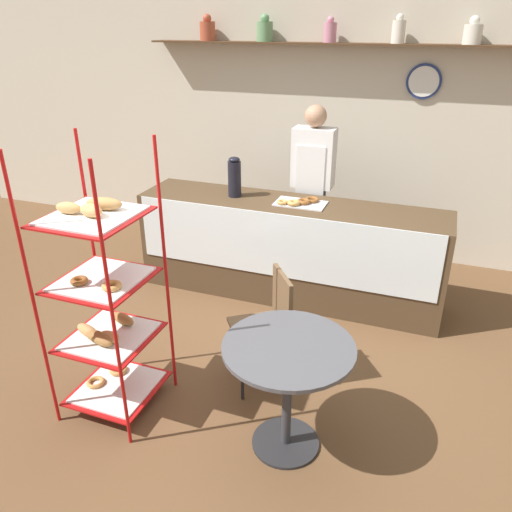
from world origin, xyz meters
TOP-DOWN VIEW (x-y plane):
  - ground_plane at (0.00, 0.00)m, footprint 14.00×14.00m
  - back_wall at (0.00, 2.70)m, footprint 10.00×0.30m
  - display_counter at (0.00, 1.38)m, footprint 2.88×0.63m
  - pastry_rack at (-0.66, -0.54)m, footprint 0.59×0.62m
  - person_worker at (0.08, 1.85)m, footprint 0.40×0.23m
  - cafe_table at (0.57, -0.50)m, footprint 0.78×0.78m
  - cafe_chair at (0.26, 0.07)m, footprint 0.53×0.53m
  - coffee_carafe at (-0.55, 1.38)m, footprint 0.12×0.12m
  - donut_tray_counter at (0.10, 1.37)m, footprint 0.46×0.28m

SIDE VIEW (x-z plane):
  - ground_plane at x=0.00m, z-range 0.00..0.00m
  - display_counter at x=0.00m, z-range 0.00..0.95m
  - cafe_chair at x=0.26m, z-range 0.10..0.98m
  - cafe_table at x=0.57m, z-range 0.20..0.96m
  - pastry_rack at x=-0.66m, z-range -0.11..1.74m
  - donut_tray_counter at x=0.10m, z-range 0.94..0.99m
  - person_worker at x=0.08m, z-range 0.09..1.85m
  - coffee_carafe at x=-0.55m, z-range 0.94..1.32m
  - back_wall at x=0.00m, z-range 0.03..2.73m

